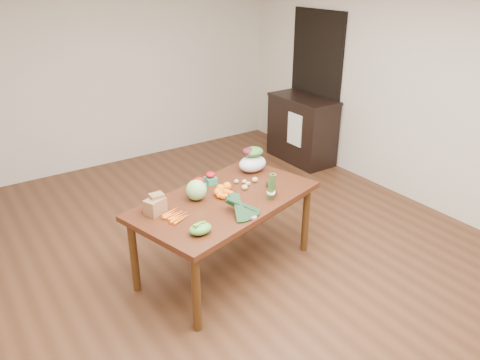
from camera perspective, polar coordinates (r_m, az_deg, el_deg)
floor at (r=4.74m, az=-0.92°, el=-9.00°), size 6.00×6.00×0.00m
room_walls at (r=4.15m, az=-1.05°, el=6.69°), size 5.02×6.02×2.70m
dining_table at (r=4.35m, az=-1.77°, el=-6.62°), size 1.85×1.33×0.75m
doorway_dark at (r=6.93m, az=9.13°, el=11.22°), size 0.02×1.00×2.10m
cabinet at (r=6.87m, az=7.56°, el=6.17°), size 0.52×1.02×0.94m
dish_towel at (r=6.59m, az=6.67°, el=6.12°), size 0.02×0.28×0.45m
paper_bag at (r=3.94m, az=-10.31°, el=-2.97°), size 0.26×0.24×0.16m
cabbage at (r=4.12m, az=-5.36°, el=-1.23°), size 0.18×0.18×0.18m
strawberry_basket_a at (r=4.29m, az=-5.04°, el=-0.67°), size 0.14×0.14×0.10m
strawberry_basket_b at (r=4.43m, az=-3.62°, el=0.13°), size 0.12×0.12×0.09m
orange_a at (r=4.19m, az=-2.76°, el=-1.50°), size 0.07×0.07×0.07m
orange_b at (r=4.24m, az=-2.41°, el=-1.07°), size 0.08×0.08×0.08m
orange_c at (r=4.28m, az=-1.59°, el=-0.77°), size 0.08×0.08×0.08m
mandarin_cluster at (r=4.15m, az=-1.75°, el=-1.63°), size 0.22×0.22×0.09m
carrots at (r=3.89m, az=-7.86°, el=-4.28°), size 0.27×0.27×0.03m
snap_pea_bag at (r=3.62m, az=-4.85°, el=-5.94°), size 0.18×0.14×0.08m
kale_bunch at (r=3.84m, az=0.55°, el=-3.27°), size 0.41×0.47×0.16m
asparagus_bundle at (r=4.09m, az=3.83°, el=-0.78°), size 0.11×0.13×0.26m
potato_a at (r=4.30m, az=0.58°, el=-0.89°), size 0.06×0.05×0.05m
potato_b at (r=4.38m, az=0.97°, el=-0.45°), size 0.05×0.04×0.04m
potato_c at (r=4.42m, az=0.54°, el=-0.20°), size 0.05×0.04×0.04m
potato_d at (r=4.43m, az=-0.45°, el=-0.17°), size 0.05×0.04×0.04m
potato_e at (r=4.45m, az=1.83°, el=0.04°), size 0.06×0.05×0.05m
avocado_a at (r=4.22m, az=3.98°, el=-1.39°), size 0.09×0.11×0.06m
avocado_b at (r=4.35m, az=3.75°, el=-0.52°), size 0.09×0.11×0.07m
salad_bag at (r=4.66m, az=1.54°, el=2.37°), size 0.34×0.29×0.23m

